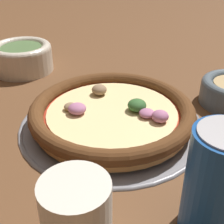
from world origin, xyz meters
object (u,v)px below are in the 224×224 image
pizza_tray (112,124)px  drinking_cup (77,216)px  bowl_far (22,56)px  beverage_can (218,185)px  pizza (112,113)px

pizza_tray → drinking_cup: 0.23m
bowl_far → drinking_cup: 0.48m
bowl_far → beverage_can: (-0.13, 0.51, 0.03)m
pizza → drinking_cup: size_ratio=3.28×
pizza → drinking_cup: drinking_cup is taller
bowl_far → drinking_cup: (0.01, 0.48, 0.01)m
pizza_tray → drinking_cup: (0.11, 0.19, 0.04)m
drinking_cup → beverage_can: (-0.14, 0.03, 0.02)m
beverage_can → bowl_far: bearing=-75.7°
drinking_cup → beverage_can: beverage_can is taller
bowl_far → beverage_can: bearing=104.3°
pizza → beverage_can: bearing=96.4°
pizza_tray → beverage_can: size_ratio=2.41×
pizza_tray → pizza: pizza is taller
drinking_cup → bowl_far: bearing=-90.7°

